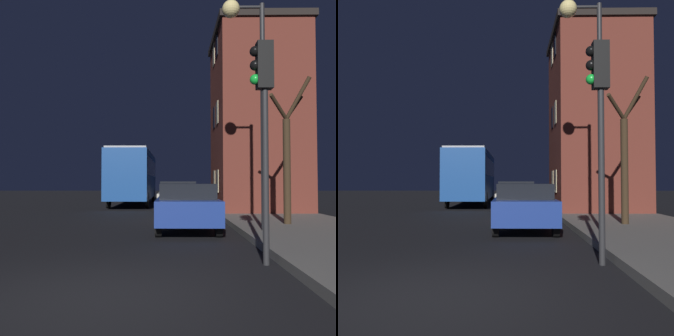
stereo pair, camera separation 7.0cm
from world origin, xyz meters
TOP-DOWN VIEW (x-y plane):
  - ground_plane at (0.00, 0.00)m, footprint 120.00×120.00m
  - brick_building at (5.24, 13.79)m, footprint 4.31×5.50m
  - streetlamp at (3.16, 5.63)m, footprint 1.22×0.51m
  - traffic_light at (2.74, 1.99)m, footprint 0.43×0.24m
  - bare_tree at (4.78, 7.18)m, footprint 1.44×0.93m
  - bus at (-1.60, 20.10)m, footprint 2.47×10.02m
  - car_near_lane at (1.47, 6.68)m, footprint 1.87×3.84m
  - car_mid_lane at (1.27, 13.63)m, footprint 1.90×4.63m
  - car_far_lane at (1.59, 24.07)m, footprint 1.73×4.69m

SIDE VIEW (x-z plane):
  - ground_plane at x=0.00m, z-range 0.00..0.00m
  - car_far_lane at x=1.59m, z-range 0.02..1.47m
  - car_near_lane at x=1.47m, z-range 0.04..1.53m
  - car_mid_lane at x=1.27m, z-range 0.04..1.60m
  - bus at x=-1.60m, z-range 0.34..3.88m
  - bare_tree at x=4.78m, z-range -0.02..4.71m
  - traffic_light at x=2.74m, z-range 0.92..5.13m
  - brick_building at x=5.24m, z-range 0.19..9.15m
  - streetlamp at x=3.16m, z-range 1.75..8.39m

